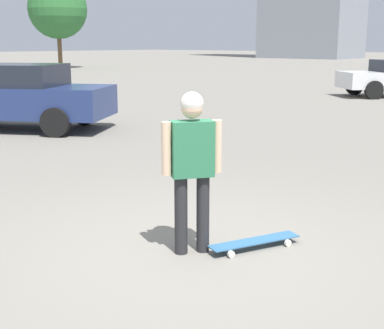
{
  "coord_description": "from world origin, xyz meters",
  "views": [
    {
      "loc": [
        3.22,
        -3.72,
        2.0
      ],
      "look_at": [
        0.0,
        0.0,
        0.88
      ],
      "focal_mm": 50.0,
      "sensor_mm": 36.0,
      "label": 1
    }
  ],
  "objects": [
    {
      "name": "skateboard",
      "position": [
        0.41,
        0.48,
        0.07
      ],
      "size": [
        0.55,
        0.97,
        0.08
      ],
      "rotation": [
        0.0,
        0.0,
        -1.97
      ],
      "color": "#336693",
      "rests_on": "ground_plane"
    },
    {
      "name": "ground_plane",
      "position": [
        0.0,
        0.0,
        0.0
      ],
      "size": [
        220.0,
        220.0,
        0.0
      ],
      "primitive_type": "plane",
      "color": "gray"
    },
    {
      "name": "person",
      "position": [
        0.0,
        0.0,
        0.95
      ],
      "size": [
        0.39,
        0.49,
        1.57
      ],
      "rotation": [
        0.0,
        0.0,
        0.95
      ],
      "color": "#262628",
      "rests_on": "ground_plane"
    },
    {
      "name": "car_parked_near",
      "position": [
        -8.15,
        3.06,
        0.79
      ],
      "size": [
        4.78,
        3.89,
        1.52
      ],
      "rotation": [
        0.0,
        0.0,
        -2.59
      ],
      "color": "navy",
      "rests_on": "ground_plane"
    },
    {
      "name": "tree_distant",
      "position": [
        -33.36,
        22.45,
        4.59
      ],
      "size": [
        4.63,
        4.63,
        6.91
      ],
      "color": "brown",
      "rests_on": "ground_plane"
    }
  ]
}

